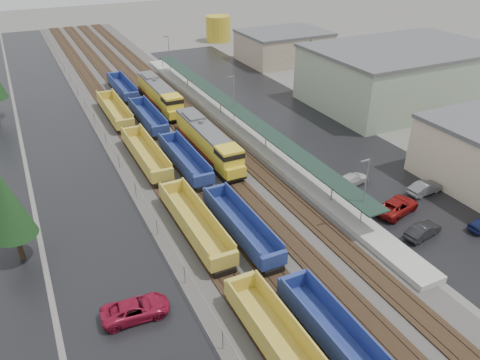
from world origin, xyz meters
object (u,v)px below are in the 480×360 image
object	(u,v)px
locomotive_trail	(160,95)
parked_car_west_c	(136,309)
storage_tank	(218,29)
locomotive_lead	(209,142)
parked_car_east_a	(423,231)
well_string_yellow	(195,223)
parked_car_east_c	(352,179)
parked_car_east_e	(425,188)
well_string_blue	(209,189)
parked_car_east_b	(397,206)

from	to	relation	value
locomotive_trail	parked_car_west_c	distance (m)	47.86
locomotive_trail	storage_tank	xyz separation A→B (m)	(28.88, 41.40, 0.91)
locomotive_lead	storage_tank	size ratio (longest dim) A/B	2.92
locomotive_trail	locomotive_lead	bearing A→B (deg)	-90.00
locomotive_trail	parked_car_east_a	world-z (taller)	locomotive_trail
well_string_yellow	storage_tank	xyz separation A→B (m)	(36.88, 77.83, 1.95)
well_string_yellow	parked_car_east_c	xyz separation A→B (m)	(20.52, 1.12, -0.53)
parked_car_east_e	well_string_blue	bearing A→B (deg)	61.94
locomotive_lead	parked_car_west_c	distance (m)	29.04
parked_car_east_a	storage_tank	bearing A→B (deg)	-20.72
storage_tank	parked_car_west_c	world-z (taller)	storage_tank
parked_car_east_b	parked_car_east_a	bearing A→B (deg)	155.64
well_string_yellow	locomotive_trail	bearing A→B (deg)	77.61
storage_tank	parked_car_east_a	world-z (taller)	storage_tank
parked_car_east_a	locomotive_lead	bearing A→B (deg)	15.20
parked_car_east_b	storage_tank	bearing A→B (deg)	-25.12
locomotive_lead	well_string_yellow	distance (m)	17.41
locomotive_trail	parked_car_east_b	bearing A→B (deg)	-72.92
locomotive_lead	parked_car_east_b	size ratio (longest dim) A/B	3.29
parked_car_east_e	parked_car_east_a	bearing A→B (deg)	129.56
parked_car_east_a	well_string_yellow	bearing A→B (deg)	52.53
storage_tank	parked_car_east_b	size ratio (longest dim) A/B	1.13
parked_car_west_c	parked_car_east_b	bearing A→B (deg)	-81.46
parked_car_east_a	parked_car_east_e	distance (m)	9.00
locomotive_lead	parked_car_east_e	xyz separation A→B (m)	(18.73, -19.71, -1.52)
storage_tank	parked_car_east_b	bearing A→B (deg)	-100.72
locomotive_trail	parked_car_east_e	distance (m)	44.84
storage_tank	well_string_yellow	bearing A→B (deg)	-115.35
locomotive_lead	parked_car_west_c	size ratio (longest dim) A/B	3.39
locomotive_lead	parked_car_east_c	distance (m)	19.07
well_string_yellow	parked_car_east_e	size ratio (longest dim) A/B	19.16
locomotive_trail	well_string_yellow	bearing A→B (deg)	-102.39
well_string_yellow	parked_car_east_c	distance (m)	20.56
locomotive_lead	well_string_blue	bearing A→B (deg)	-112.58
parked_car_east_a	parked_car_east_e	world-z (taller)	parked_car_east_e
parked_car_east_e	locomotive_trail	bearing A→B (deg)	20.59
locomotive_trail	parked_car_east_c	size ratio (longest dim) A/B	3.92
locomotive_lead	parked_car_east_b	distance (m)	25.07
well_string_blue	well_string_yellow	bearing A→B (deg)	-124.53
well_string_blue	parked_car_east_e	world-z (taller)	well_string_blue
parked_car_west_c	parked_car_east_c	bearing A→B (deg)	-68.02
locomotive_lead	parked_car_east_c	size ratio (longest dim) A/B	3.92
parked_car_west_c	parked_car_east_a	world-z (taller)	parked_car_west_c
parked_car_east_c	well_string_blue	bearing A→B (deg)	61.80
locomotive_lead	locomotive_trail	bearing A→B (deg)	90.00
well_string_blue	storage_tank	bearing A→B (deg)	65.46
well_string_blue	parked_car_east_c	distance (m)	17.18
storage_tank	parked_car_east_c	world-z (taller)	storage_tank
storage_tank	parked_car_east_b	xyz separation A→B (m)	(-15.86, -83.77, -2.38)
well_string_blue	parked_car_west_c	size ratio (longest dim) A/B	17.50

